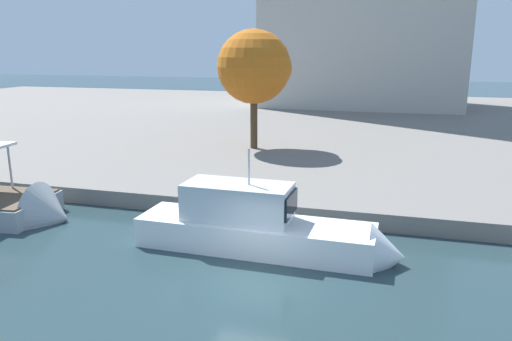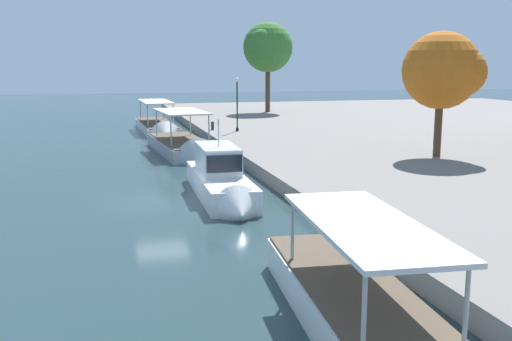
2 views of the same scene
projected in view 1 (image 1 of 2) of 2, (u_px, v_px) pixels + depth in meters
ground_plane at (245, 286)px, 15.60m from camera, size 220.00×220.00×0.00m
dock_promenade at (347, 124)px, 46.85m from camera, size 120.00×55.00×0.77m
motor_yacht_2 at (267, 233)px, 18.24m from camera, size 9.85×2.48×4.58m
tree_1 at (256, 66)px, 32.16m from camera, size 4.81×4.81×7.79m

